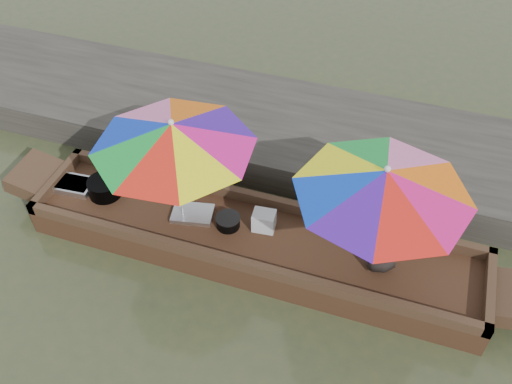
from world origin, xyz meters
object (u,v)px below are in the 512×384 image
(charcoal_grill, at_px, (228,222))
(umbrella_bow, at_px, (178,172))
(umbrella_stern, at_px, (377,219))
(vendor, at_px, (386,239))
(tray_scallop, at_px, (193,214))
(cooking_pot, at_px, (104,188))
(supply_bag, at_px, (264,221))
(tray_crayfish, at_px, (74,185))
(boat_hull, at_px, (253,243))

(charcoal_grill, distance_m, umbrella_bow, 0.93)
(umbrella_stern, bearing_deg, vendor, 4.90)
(tray_scallop, xyz_separation_m, umbrella_stern, (2.28, -0.06, 0.74))
(vendor, height_order, umbrella_stern, umbrella_stern)
(umbrella_bow, height_order, umbrella_stern, same)
(tray_scallop, height_order, umbrella_bow, umbrella_bow)
(cooking_pot, bearing_deg, supply_bag, 2.56)
(tray_crayfish, relative_size, charcoal_grill, 1.76)
(boat_hull, relative_size, tray_scallop, 11.01)
(umbrella_stern, bearing_deg, tray_crayfish, 179.69)
(tray_crayfish, height_order, charcoal_grill, charcoal_grill)
(vendor, bearing_deg, umbrella_bow, -30.63)
(charcoal_grill, relative_size, umbrella_bow, 0.15)
(tray_crayfish, height_order, umbrella_stern, umbrella_stern)
(tray_scallop, xyz_separation_m, umbrella_bow, (-0.11, -0.06, 0.74))
(charcoal_grill, relative_size, supply_bag, 1.06)
(umbrella_bow, bearing_deg, boat_hull, 0.00)
(supply_bag, relative_size, vendor, 0.29)
(cooking_pot, xyz_separation_m, supply_bag, (2.20, 0.10, 0.02))
(boat_hull, xyz_separation_m, cooking_pot, (-2.11, 0.05, 0.29))
(charcoal_grill, bearing_deg, tray_scallop, 177.10)
(boat_hull, distance_m, umbrella_stern, 1.72)
(boat_hull, distance_m, vendor, 1.71)
(boat_hull, xyz_separation_m, charcoal_grill, (-0.35, 0.03, 0.24))
(vendor, relative_size, umbrella_bow, 0.49)
(tray_scallop, height_order, charcoal_grill, charcoal_grill)
(boat_hull, height_order, cooking_pot, cooking_pot)
(boat_hull, height_order, tray_crayfish, tray_crayfish)
(cooking_pot, bearing_deg, umbrella_bow, -2.47)
(tray_crayfish, distance_m, umbrella_stern, 4.07)
(cooking_pot, bearing_deg, tray_scallop, 0.42)
(tray_scallop, relative_size, umbrella_bow, 0.27)
(umbrella_bow, bearing_deg, cooking_pot, 177.53)
(umbrella_bow, relative_size, umbrella_stern, 1.00)
(boat_hull, bearing_deg, tray_crayfish, 179.51)
(supply_bag, relative_size, umbrella_bow, 0.14)
(charcoal_grill, distance_m, supply_bag, 0.46)
(supply_bag, height_order, vendor, vendor)
(tray_scallop, bearing_deg, umbrella_bow, -151.46)
(boat_hull, bearing_deg, tray_scallop, 176.03)
(boat_hull, xyz_separation_m, tray_crayfish, (-2.57, 0.02, 0.22))
(boat_hull, xyz_separation_m, umbrella_stern, (1.43, 0.00, 0.95))
(tray_scallop, relative_size, charcoal_grill, 1.76)
(cooking_pot, distance_m, charcoal_grill, 1.76)
(tray_scallop, xyz_separation_m, supply_bag, (0.94, 0.09, 0.10))
(tray_scallop, relative_size, vendor, 0.55)
(charcoal_grill, bearing_deg, vendor, -0.63)
(tray_scallop, distance_m, umbrella_bow, 0.76)
(charcoal_grill, relative_size, vendor, 0.31)
(supply_bag, bearing_deg, umbrella_stern, -6.29)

